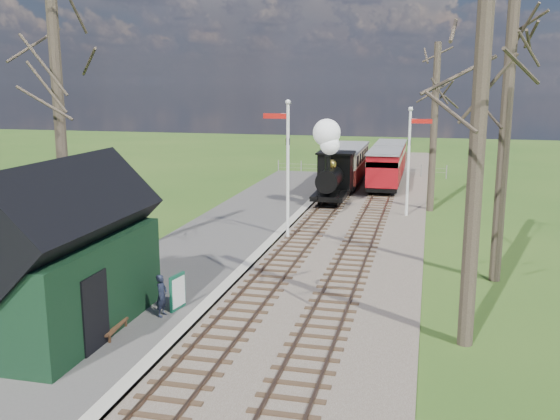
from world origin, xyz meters
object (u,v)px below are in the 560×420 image
(coach, at_px, (346,164))
(sign_board, at_px, (178,292))
(locomotive, at_px, (332,167))
(red_carriage_b, at_px, (390,159))
(person, at_px, (162,295))
(station_shed, at_px, (62,258))
(red_carriage_a, at_px, (385,169))
(semaphore_far, at_px, (410,153))
(bench, at_px, (109,322))
(semaphore_near, at_px, (286,159))

(coach, relative_size, sign_board, 7.02)
(locomotive, relative_size, red_carriage_b, 0.95)
(locomotive, bearing_deg, coach, 89.89)
(coach, relative_size, person, 6.11)
(station_shed, distance_m, red_carriage_a, 26.28)
(station_shed, relative_size, semaphore_far, 1.10)
(station_shed, bearing_deg, semaphore_far, 64.28)
(coach, bearing_deg, red_carriage_a, -21.69)
(locomotive, height_order, red_carriage_b, locomotive)
(bench, bearing_deg, semaphore_far, 67.89)
(bench, bearing_deg, coach, 83.62)
(bench, height_order, person, person)
(locomotive, distance_m, red_carriage_b, 10.88)
(sign_board, bearing_deg, red_carriage_a, 79.07)
(semaphore_near, relative_size, person, 4.94)
(person, bearing_deg, red_carriage_b, -6.68)
(station_shed, height_order, person, station_shed)
(semaphore_far, distance_m, locomotive, 5.09)
(semaphore_near, distance_m, red_carriage_a, 13.93)
(locomotive, xyz_separation_m, red_carriage_a, (2.61, 5.03, -0.72))
(red_carriage_b, relative_size, person, 4.03)
(locomotive, xyz_separation_m, red_carriage_b, (2.61, 10.53, -0.72))
(coach, xyz_separation_m, bench, (-2.96, -26.42, -1.06))
(locomotive, xyz_separation_m, person, (-2.10, -18.76, -1.38))
(semaphore_near, bearing_deg, sign_board, -96.42)
(station_shed, height_order, semaphore_far, semaphore_far)
(coach, height_order, sign_board, coach)
(semaphore_near, xyz_separation_m, person, (-1.35, -10.45, -2.79))
(coach, distance_m, red_carriage_a, 2.80)
(red_carriage_b, xyz_separation_m, sign_board, (-4.48, -28.68, -0.74))
(red_carriage_a, xyz_separation_m, bench, (-5.56, -25.39, -0.94))
(sign_board, xyz_separation_m, bench, (-1.08, -2.21, -0.19))
(semaphore_near, distance_m, red_carriage_b, 19.27)
(station_shed, xyz_separation_m, sign_board, (2.42, 2.18, -1.52))
(bench, bearing_deg, semaphore_near, 79.70)
(semaphore_far, xyz_separation_m, locomotive, (-4.39, 2.32, -1.15))
(person, bearing_deg, station_shed, 127.95)
(coach, bearing_deg, station_shed, -99.25)
(semaphore_near, distance_m, semaphore_far, 7.91)
(semaphore_far, relative_size, red_carriage_b, 1.13)
(coach, xyz_separation_m, red_carriage_a, (2.60, -1.03, -0.12))
(station_shed, bearing_deg, locomotive, 78.09)
(bench, bearing_deg, sign_board, 63.96)
(station_shed, height_order, red_carriage_a, station_shed)
(station_shed, distance_m, semaphore_far, 20.01)
(bench, xyz_separation_m, person, (0.84, 1.59, 0.28))
(station_shed, height_order, bench, station_shed)
(coach, distance_m, person, 24.93)
(coach, bearing_deg, semaphore_far, -62.45)
(station_shed, relative_size, locomotive, 1.31)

